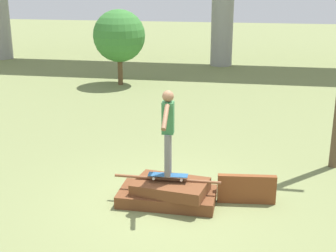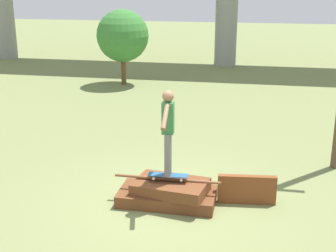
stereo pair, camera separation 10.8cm
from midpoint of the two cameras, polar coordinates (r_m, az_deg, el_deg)
ground_plane at (r=9.49m, az=0.22°, el=-9.27°), size 80.00×80.00×0.00m
scrap_pile at (r=9.37m, az=0.39°, el=-8.14°), size 2.13×1.11×0.54m
scrap_plank_loose at (r=9.47m, az=9.91°, el=-7.64°), size 1.16×0.24×0.59m
skateboard at (r=9.18m, az=0.34°, el=-6.03°), size 0.79×0.24×0.09m
skater at (r=8.83m, az=0.35°, el=-0.07°), size 0.23×1.29×1.69m
tree_behind_left at (r=19.53m, az=-5.39°, el=10.88°), size 2.13×2.13×3.10m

